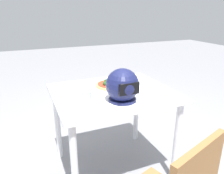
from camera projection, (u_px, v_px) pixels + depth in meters
The scene contains 6 objects.
ground_plane at pixel (113, 167), 2.09m from camera, with size 14.00×14.00×0.00m, color gray.
dining_table at pixel (113, 103), 1.87m from camera, with size 0.97×0.82×0.76m.
pizza_plate at pixel (111, 87), 1.93m from camera, with size 0.31×0.31×0.01m, color white.
pizza at pixel (111, 84), 1.93m from camera, with size 0.27×0.27×0.05m.
motorcycle_helmet at pixel (122, 86), 1.61m from camera, with size 0.25×0.25×0.25m.
drinking_glass at pixel (87, 101), 1.47m from camera, with size 0.07×0.07×0.14m, color silver.
Camera 1 is at (0.66, 1.59, 1.41)m, focal length 35.45 mm.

